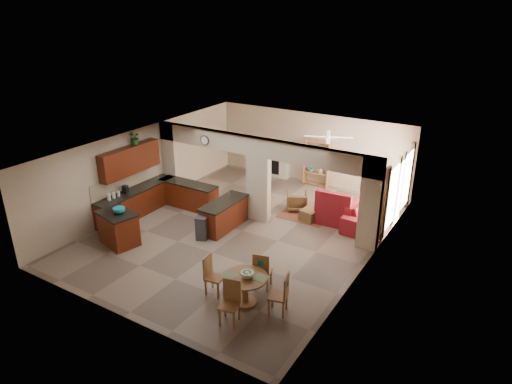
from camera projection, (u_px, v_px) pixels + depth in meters
The scene contains 39 objects.
floor at pixel (242, 231), 14.42m from camera, with size 10.00×10.00×0.00m, color #796754.
ceiling at pixel (241, 146), 13.34m from camera, with size 10.00×10.00×0.00m, color white.
wall_back at pixel (311, 148), 17.82m from camera, with size 8.00×8.00×0.00m, color #C3AE8E.
wall_front at pixel (117, 264), 9.93m from camera, with size 8.00×8.00×0.00m, color #C3AE8E.
wall_left at pixel (145, 167), 15.80m from camera, with size 10.00×10.00×0.00m, color #C3AE8E.
wall_right at pixel (369, 220), 11.96m from camera, with size 10.00×10.00×0.00m, color #C3AE8E.
partition_left_pier at pixel (171, 161), 16.44m from camera, with size 0.60×0.25×2.80m, color #C3AE8E.
partition_center_pier at pixel (258, 188), 14.78m from camera, with size 0.80×0.25×2.20m, color #C3AE8E.
partition_right_pier at pixel (370, 204), 12.89m from camera, with size 0.60×0.25×2.80m, color #C3AE8E.
partition_header at pixel (259, 147), 14.24m from camera, with size 8.00×0.25×0.60m, color #C3AE8E.
kitchen_counter at pixel (158, 199), 15.61m from camera, with size 2.52×3.29×1.48m.
upper_cabinets at pixel (130, 160), 14.88m from camera, with size 0.35×2.40×0.90m, color #410C07.
peninsula at pixel (224, 215), 14.44m from camera, with size 0.70×1.85×0.91m.
wall_clock at pixel (205, 140), 15.10m from camera, with size 0.34×0.34×0.03m, color #452617.
rug at pixel (305, 215), 15.50m from camera, with size 1.60×1.30×0.01m, color brown.
fireplace at pixel (273, 162), 18.76m from camera, with size 1.60×0.35×1.20m.
shelving_unit at pixel (317, 163), 17.70m from camera, with size 1.00×0.32×1.80m, color brown.
window_a at pixel (392, 197), 13.87m from camera, with size 0.02×0.90×1.90m, color white.
window_b at pixel (407, 180), 15.21m from camera, with size 0.02×0.90×1.90m, color white.
glazed_door at pixel (399, 193), 14.59m from camera, with size 0.02×0.70×2.10m, color white.
drape_a_left at pixel (385, 204), 13.41m from camera, with size 0.10×0.28×2.30m, color #381616.
drape_a_right at pixel (396, 190), 14.36m from camera, with size 0.10×0.28×2.30m, color #381616.
drape_b_left at pixel (400, 185), 14.75m from camera, with size 0.10×0.28×2.30m, color #381616.
drape_b_right at pixel (410, 174), 15.70m from camera, with size 0.10×0.28×2.30m, color #381616.
ceiling_fan at pixel (328, 137), 15.08m from camera, with size 1.00×1.00×0.10m, color white.
kitchen_island at pixel (119, 228), 13.47m from camera, with size 1.33×1.08×1.01m.
teal_bowl at pixel (119, 210), 13.25m from camera, with size 0.35×0.35×0.17m, color #148189.
trash_can at pixel (202, 229), 13.77m from camera, with size 0.32×0.28×0.69m, color #2F2F32.
dining_table at pixel (245, 285), 10.77m from camera, with size 1.09×1.09×0.74m.
fruit_bowl at pixel (247, 274), 10.61m from camera, with size 0.31×0.31×0.16m, color #81BF29.
sofa at pixel (373, 211), 14.83m from camera, with size 1.10×2.80×0.82m, color maroon.
chaise at pixel (336, 215), 14.91m from camera, with size 1.17×0.96×0.47m, color maroon.
armchair at pixel (297, 201), 15.79m from camera, with size 0.68×0.70×0.63m, color maroon.
ottoman at pixel (309, 215), 15.04m from camera, with size 0.52×0.52×0.38m, color maroon.
plant at pixel (135, 138), 14.88m from camera, with size 0.40×0.35×0.45m, color #174913.
chair_north at pixel (262, 269), 11.30m from camera, with size 0.51×0.51×1.02m.
chair_east at pixel (282, 293), 10.39m from camera, with size 0.51×0.51×1.02m.
chair_south at pixel (231, 300), 10.15m from camera, with size 0.50×0.50×1.02m.
chair_west at pixel (212, 273), 11.15m from camera, with size 0.47×0.47×1.02m.
Camera 1 is at (7.05, -10.74, 6.68)m, focal length 32.00 mm.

